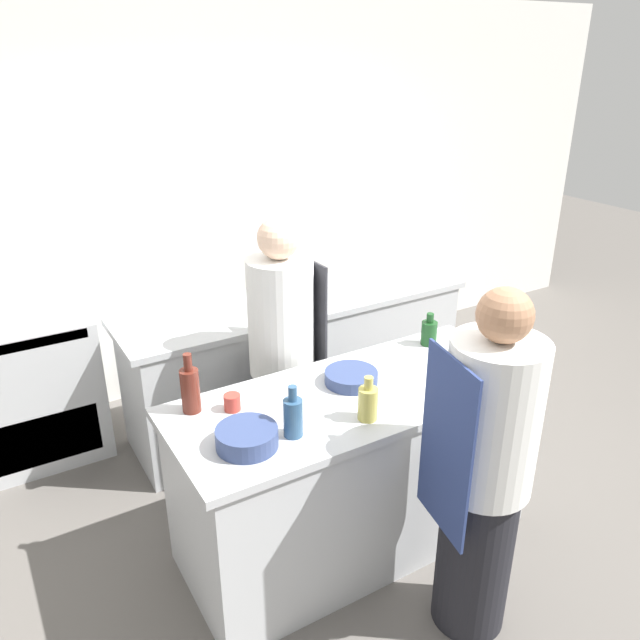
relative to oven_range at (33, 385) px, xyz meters
name	(u,v)px	position (x,y,z in m)	size (l,w,h in m)	color
ground_plane	(353,537)	(1.29, -1.74, -0.47)	(16.00, 16.00, 0.00)	#605B56
wall_back	(193,203)	(1.29, 0.39, 0.93)	(8.00, 0.06, 2.80)	silver
prep_counter	(355,468)	(1.29, -1.74, -0.02)	(1.85, 0.76, 0.90)	#B7BABC
pass_counter	(298,359)	(1.63, -0.52, -0.02)	(2.38, 0.66, 0.90)	#B7BABC
oven_range	(33,385)	(0.00, 0.00, 0.00)	(0.77, 0.68, 0.93)	#B7BABC
chef_at_prep_near	(484,474)	(1.46, -2.43, 0.34)	(0.43, 0.41, 1.63)	black
chef_at_stove	(283,360)	(1.21, -1.12, 0.35)	(0.38, 0.36, 1.64)	black
bottle_olive_oil	(429,332)	(1.93, -1.50, 0.51)	(0.09, 0.09, 0.19)	#19471E
bottle_vinegar	(368,402)	(1.20, -1.95, 0.52)	(0.09, 0.09, 0.21)	#B2A84C
bottle_wine	(190,389)	(0.55, -1.48, 0.55)	(0.09, 0.09, 0.29)	#5B2319
bottle_cooking_oil	(293,416)	(0.85, -1.90, 0.53)	(0.08, 0.08, 0.24)	#2D5175
bowl_mixing_large	(351,377)	(1.32, -1.64, 0.46)	(0.26, 0.26, 0.06)	navy
bowl_prep_small	(247,438)	(0.65, -1.87, 0.47)	(0.26, 0.26, 0.08)	navy
cup	(232,402)	(0.71, -1.57, 0.47)	(0.08, 0.08, 0.08)	#B2382D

